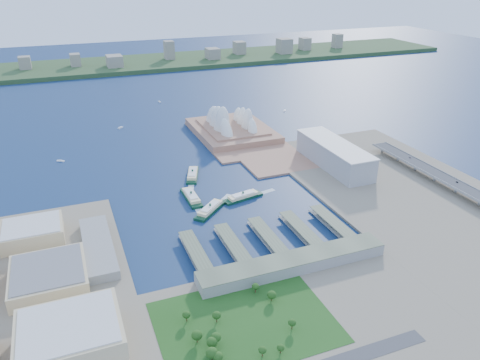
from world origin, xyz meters
name	(u,v)px	position (x,y,z in m)	size (l,w,h in m)	color
ground	(232,213)	(0.00, 0.00, 0.00)	(3000.00, 3000.00, 0.00)	#10214E
west_land	(9,316)	(-250.00, -105.00, 1.50)	(220.00, 390.00, 3.00)	gray
south_land	(317,321)	(0.00, -210.00, 1.50)	(720.00, 180.00, 3.00)	gray
east_land	(414,197)	(240.00, -50.00, 1.50)	(240.00, 500.00, 3.00)	gray
peninsula	(237,137)	(107.50, 260.00, 1.50)	(135.00, 220.00, 3.00)	#9F6F57
far_shore	(118,65)	(0.00, 980.00, 6.00)	(2200.00, 260.00, 12.00)	#2D4926
opera_house	(232,117)	(105.00, 280.00, 32.00)	(134.00, 180.00, 58.00)	white
toaster_building	(334,155)	(195.00, 80.00, 20.50)	(45.00, 155.00, 35.00)	#97979C
expressway	(456,188)	(300.00, -60.00, 8.93)	(26.00, 340.00, 11.85)	gray
west_buildings	(8,279)	(-250.00, -70.00, 16.50)	(200.00, 280.00, 27.00)	#9D764E
ferry_wharves	(268,238)	(14.00, -75.00, 4.65)	(184.00, 90.00, 9.30)	#576049
terminal_building	(293,263)	(15.00, -135.00, 9.00)	(200.00, 28.00, 12.00)	gray
park	(245,315)	(-60.00, -190.00, 11.00)	(150.00, 110.00, 16.00)	#194714
far_skyline	(118,55)	(0.00, 960.00, 39.50)	(1900.00, 140.00, 55.00)	gray
ferry_a	(191,195)	(-36.90, 56.54, 5.64)	(15.18, 59.62, 11.27)	#0D3620
ferry_b	(193,173)	(-14.87, 125.83, 5.49)	(14.77, 58.02, 10.97)	#0D3620
ferry_c	(210,208)	(-24.19, 14.67, 5.47)	(14.72, 57.84, 10.94)	#0D3620
ferry_d	(243,195)	(27.30, 32.24, 5.27)	(14.19, 55.74, 10.54)	#0D3620
boat_a	(61,161)	(-192.99, 257.65, 1.21)	(3.14, 12.56, 2.42)	white
boat_b	(120,128)	(-80.34, 389.23, 1.47)	(3.81, 10.90, 2.94)	white
boat_c	(285,111)	(260.30, 376.94, 1.38)	(3.58, 12.29, 2.76)	white
boat_e	(160,102)	(29.30, 543.89, 1.34)	(3.48, 10.93, 2.68)	white
car_b	(457,182)	(304.00, -55.72, 15.43)	(1.23, 3.53, 1.16)	slate
car_c	(410,157)	(304.00, 38.98, 15.44)	(1.65, 4.06, 1.18)	slate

